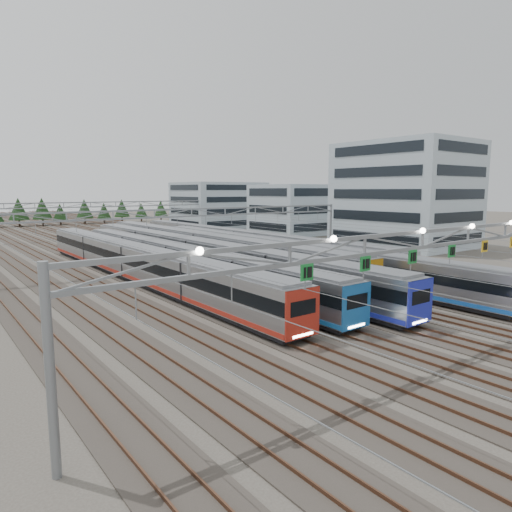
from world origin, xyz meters
TOP-DOWN VIEW (x-y plane):
  - ground at (0.00, 0.00)m, footprint 400.00×400.00m
  - track_bed at (0.00, 100.00)m, footprint 54.00×260.00m
  - train_a at (-11.25, 33.56)m, footprint 3.05×57.43m
  - train_b at (-6.75, 31.53)m, footprint 2.96×54.85m
  - train_c at (-2.25, 34.92)m, footprint 3.04×65.92m
  - train_d at (2.25, 40.99)m, footprint 3.11×62.02m
  - train_e at (6.75, 28.21)m, footprint 2.90×59.60m
  - train_f at (11.25, 44.07)m, footprint 2.88×64.48m
  - gantry_near at (-0.05, -0.12)m, footprint 56.36×0.61m
  - gantry_mid at (0.00, 40.00)m, footprint 56.36×0.36m
  - gantry_far at (0.00, 85.00)m, footprint 56.36×0.36m
  - depot_bldg_south at (42.36, 35.02)m, footprint 18.00×22.00m
  - depot_bldg_mid at (40.70, 65.39)m, footprint 14.00×16.00m
  - depot_bldg_north at (38.05, 92.81)m, footprint 22.00×18.00m
  - treeline at (-0.90, 129.67)m, footprint 93.80×5.60m

SIDE VIEW (x-z plane):
  - ground at x=0.00m, z-range 0.00..0.00m
  - track_bed at x=0.00m, z-range -1.22..4.20m
  - train_f at x=11.25m, z-range 0.25..4.00m
  - train_e at x=6.75m, z-range 0.25..4.03m
  - train_b at x=-6.75m, z-range 0.25..4.10m
  - train_c at x=-2.25m, z-range 0.25..4.22m
  - train_a at x=-11.25m, z-range 0.25..4.23m
  - train_d at x=2.25m, z-range 0.25..4.30m
  - treeline at x=-0.90m, z-range 0.72..7.74m
  - depot_bldg_mid at x=40.70m, z-range 0.00..11.74m
  - depot_bldg_north at x=38.05m, z-range 0.00..12.56m
  - gantry_mid at x=0.00m, z-range 2.39..10.39m
  - gantry_far at x=0.00m, z-range 2.39..10.39m
  - gantry_near at x=-0.05m, z-range 3.05..11.13m
  - depot_bldg_south at x=42.36m, z-range 0.00..19.11m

